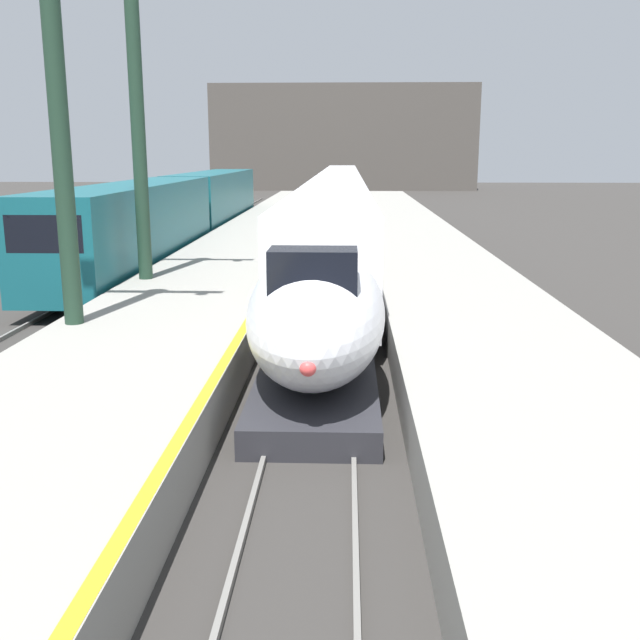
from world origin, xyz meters
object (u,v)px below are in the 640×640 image
object	(u,v)px
station_column_far	(136,82)
station_column_mid	(55,70)
highspeed_train_main	(338,201)
regional_train_adjacent	(183,209)

from	to	relation	value
station_column_far	station_column_mid	bearing A→B (deg)	-90.00
highspeed_train_main	station_column_mid	bearing A→B (deg)	-100.67
highspeed_train_main	station_column_far	distance (m)	26.12
station_column_mid	station_column_far	bearing A→B (deg)	90.00
regional_train_adjacent	station_column_far	distance (m)	16.55
highspeed_train_main	regional_train_adjacent	distance (m)	12.33
station_column_far	highspeed_train_main	bearing A→B (deg)	76.68
regional_train_adjacent	station_column_mid	world-z (taller)	station_column_mid
station_column_mid	station_column_far	world-z (taller)	station_column_far
highspeed_train_main	station_column_far	bearing A→B (deg)	-103.32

